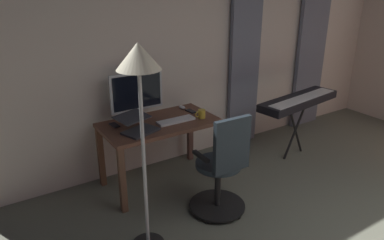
% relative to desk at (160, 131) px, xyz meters
% --- Properties ---
extents(back_room_partition, '(5.86, 0.10, 2.54)m').
position_rel_desk_xyz_m(back_room_partition, '(-1.06, -0.49, 0.64)').
color(back_room_partition, beige).
rests_on(back_room_partition, ground).
extents(curtain_left_panel, '(0.55, 0.06, 2.19)m').
position_rel_desk_xyz_m(curtain_left_panel, '(-2.75, -0.38, 0.47)').
color(curtain_left_panel, slate).
rests_on(curtain_left_panel, ground).
extents(curtain_right_panel, '(0.47, 0.06, 2.19)m').
position_rel_desk_xyz_m(curtain_right_panel, '(-1.47, -0.38, 0.47)').
color(curtain_right_panel, slate).
rests_on(curtain_right_panel, ground).
extents(desk, '(1.23, 0.68, 0.73)m').
position_rel_desk_xyz_m(desk, '(0.00, 0.00, 0.00)').
color(desk, brown).
rests_on(desk, ground).
extents(office_chair, '(0.56, 0.56, 1.04)m').
position_rel_desk_xyz_m(office_chair, '(-0.22, 0.83, -0.15)').
color(office_chair, black).
rests_on(office_chair, ground).
extents(computer_monitor, '(0.59, 0.18, 0.51)m').
position_rel_desk_xyz_m(computer_monitor, '(0.14, -0.22, 0.39)').
color(computer_monitor, '#B7BCC1').
rests_on(computer_monitor, desk).
extents(computer_keyboard, '(0.42, 0.13, 0.02)m').
position_rel_desk_xyz_m(computer_keyboard, '(-0.15, 0.09, 0.12)').
color(computer_keyboard, white).
rests_on(computer_keyboard, desk).
extents(laptop, '(0.43, 0.43, 0.16)m').
position_rel_desk_xyz_m(laptop, '(0.30, 0.10, 0.16)').
color(laptop, '#333338').
rests_on(laptop, desk).
extents(computer_mouse, '(0.06, 0.10, 0.04)m').
position_rel_desk_xyz_m(computer_mouse, '(-0.42, -0.23, 0.12)').
color(computer_mouse, white).
rests_on(computer_mouse, desk).
extents(cell_phone_by_monitor, '(0.08, 0.15, 0.01)m').
position_rel_desk_xyz_m(cell_phone_by_monitor, '(0.44, -0.16, 0.11)').
color(cell_phone_by_monitor, '#232328').
rests_on(cell_phone_by_monitor, desk).
extents(cell_phone_face_up, '(0.08, 0.15, 0.01)m').
position_rel_desk_xyz_m(cell_phone_face_up, '(-0.46, -0.09, 0.11)').
color(cell_phone_face_up, black).
rests_on(cell_phone_face_up, desk).
extents(mug_coffee, '(0.12, 0.08, 0.09)m').
position_rel_desk_xyz_m(mug_coffee, '(-0.44, 0.14, 0.15)').
color(mug_coffee, gold).
rests_on(mug_coffee, desk).
extents(piano_keyboard, '(1.25, 0.48, 0.80)m').
position_rel_desk_xyz_m(piano_keyboard, '(-1.76, 0.34, 0.11)').
color(piano_keyboard, black).
rests_on(piano_keyboard, ground).
extents(floor_lamp, '(0.33, 0.33, 1.76)m').
position_rel_desk_xyz_m(floor_lamp, '(0.60, 0.88, 0.85)').
color(floor_lamp, black).
rests_on(floor_lamp, ground).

